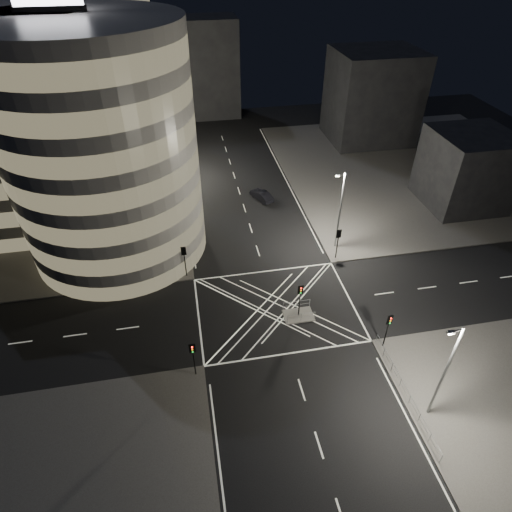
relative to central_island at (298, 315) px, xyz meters
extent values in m
plane|color=black|center=(-2.00, 1.50, -0.07)|extent=(120.00, 120.00, 0.00)
cube|color=#494744|center=(-31.00, 28.50, 0.00)|extent=(42.00, 42.00, 0.15)
cube|color=#494744|center=(27.00, 28.50, 0.00)|extent=(42.00, 42.00, 0.15)
cube|color=slate|center=(0.00, 0.00, 0.00)|extent=(3.00, 2.00, 0.15)
cylinder|color=gray|center=(-18.00, 15.50, 12.57)|extent=(20.00, 20.00, 25.00)
cube|color=gray|center=(-28.00, 25.50, 12.57)|extent=(20.00, 18.00, 25.00)
cube|color=black|center=(-20.00, 17.50, 25.38)|extent=(6.40, 0.50, 0.50)
cube|color=gray|center=(-24.00, 43.50, 11.07)|extent=(24.00, 16.00, 22.00)
cube|color=black|center=(24.00, 41.50, 7.58)|extent=(14.00, 12.00, 15.00)
cube|color=black|center=(28.00, 17.50, 5.08)|extent=(10.00, 10.00, 10.00)
cube|color=black|center=(-6.00, 59.50, 8.93)|extent=(18.00, 8.00, 18.00)
cylinder|color=black|center=(-12.50, 10.50, 1.85)|extent=(0.32, 0.32, 3.54)
ellipsoid|color=black|center=(-12.50, 10.50, 4.76)|extent=(4.16, 4.16, 4.79)
cylinder|color=black|center=(-12.50, 16.50, 1.94)|extent=(0.32, 0.32, 3.73)
ellipsoid|color=black|center=(-12.50, 16.50, 5.20)|extent=(5.04, 5.04, 5.80)
cylinder|color=black|center=(-12.50, 22.50, 1.82)|extent=(0.32, 0.32, 3.49)
ellipsoid|color=black|center=(-12.50, 22.50, 4.70)|extent=(4.13, 4.13, 4.75)
cylinder|color=black|center=(-12.50, 28.50, 1.81)|extent=(0.32, 0.32, 3.46)
ellipsoid|color=black|center=(-12.50, 28.50, 4.72)|extent=(4.31, 4.31, 4.95)
cylinder|color=black|center=(-12.50, 34.50, 1.83)|extent=(0.32, 0.32, 3.52)
ellipsoid|color=black|center=(-12.50, 34.50, 4.80)|extent=(4.41, 4.41, 5.07)
cylinder|color=black|center=(-10.80, 8.30, 1.57)|extent=(0.12, 0.12, 3.00)
cube|color=black|center=(-10.80, 8.30, 3.52)|extent=(0.28, 0.22, 0.90)
cube|color=black|center=(-10.80, 8.30, 3.52)|extent=(0.55, 0.04, 1.10)
cylinder|color=black|center=(-10.80, -5.30, 1.57)|extent=(0.12, 0.12, 3.00)
cube|color=black|center=(-10.80, -5.30, 3.52)|extent=(0.28, 0.22, 0.90)
cube|color=black|center=(-10.80, -5.30, 3.52)|extent=(0.55, 0.04, 1.10)
cylinder|color=black|center=(6.80, 8.30, 1.57)|extent=(0.12, 0.12, 3.00)
cube|color=black|center=(6.80, 8.30, 3.52)|extent=(0.28, 0.22, 0.90)
cube|color=black|center=(6.80, 8.30, 3.52)|extent=(0.55, 0.04, 1.10)
cylinder|color=black|center=(6.80, -5.30, 1.57)|extent=(0.12, 0.12, 3.00)
cube|color=black|center=(6.80, -5.30, 3.52)|extent=(0.28, 0.22, 0.90)
cube|color=black|center=(6.80, -5.30, 3.52)|extent=(0.55, 0.04, 1.10)
cylinder|color=black|center=(0.00, 0.00, 1.57)|extent=(0.12, 0.12, 3.00)
cube|color=black|center=(0.00, 0.00, 3.52)|extent=(0.28, 0.22, 0.90)
cube|color=black|center=(0.00, 0.00, 3.52)|extent=(0.55, 0.04, 1.10)
cylinder|color=slate|center=(-11.50, 13.50, 5.08)|extent=(0.20, 0.20, 10.00)
cylinder|color=slate|center=(-11.05, 13.50, 9.93)|extent=(0.90, 0.10, 0.10)
cube|color=slate|center=(-10.60, 13.50, 9.83)|extent=(0.50, 0.25, 0.18)
cube|color=white|center=(-10.60, 13.50, 9.72)|extent=(0.42, 0.20, 0.05)
cylinder|color=slate|center=(-11.50, 31.50, 5.08)|extent=(0.20, 0.20, 10.00)
cylinder|color=slate|center=(-11.05, 31.50, 9.93)|extent=(0.90, 0.10, 0.10)
cube|color=slate|center=(-10.60, 31.50, 9.83)|extent=(0.50, 0.25, 0.18)
cube|color=white|center=(-10.60, 31.50, 9.72)|extent=(0.42, 0.20, 0.05)
cylinder|color=slate|center=(7.50, 10.50, 5.08)|extent=(0.20, 0.20, 10.00)
cylinder|color=slate|center=(7.05, 10.50, 9.93)|extent=(0.90, 0.10, 0.10)
cube|color=slate|center=(6.60, 10.50, 9.83)|extent=(0.50, 0.25, 0.18)
cube|color=white|center=(6.60, 10.50, 9.72)|extent=(0.42, 0.20, 0.05)
cylinder|color=slate|center=(7.50, -12.50, 5.08)|extent=(0.20, 0.20, 10.00)
cylinder|color=slate|center=(7.05, -12.50, 9.93)|extent=(0.90, 0.10, 0.10)
cube|color=slate|center=(6.60, -12.50, 9.83)|extent=(0.50, 0.25, 0.18)
cube|color=white|center=(6.60, -12.50, 9.72)|extent=(0.42, 0.20, 0.05)
cube|color=slate|center=(6.30, -10.65, 0.62)|extent=(0.06, 11.70, 1.10)
cube|color=slate|center=(0.00, -0.90, 0.62)|extent=(2.80, 0.06, 1.10)
cube|color=slate|center=(0.00, 0.90, 0.62)|extent=(2.80, 0.06, 1.10)
imported|color=black|center=(0.81, 23.38, 0.61)|extent=(3.06, 4.37, 1.37)
camera|label=1|loc=(-9.87, -29.15, 31.57)|focal=30.00mm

